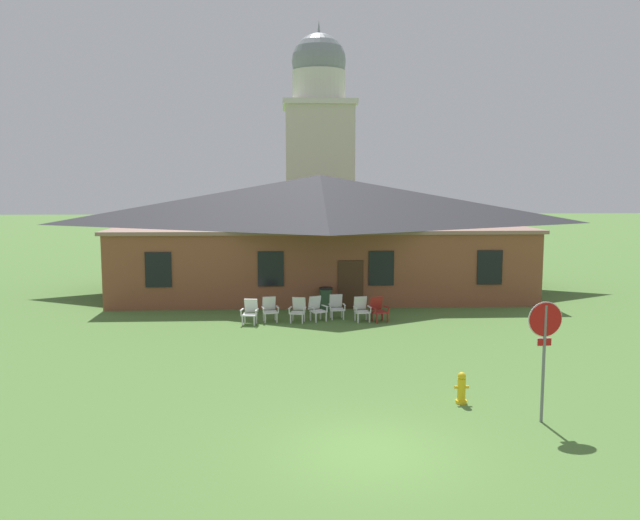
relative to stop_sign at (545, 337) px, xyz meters
The scene contains 13 objects.
ground_plane 4.76m from the stop_sign, 160.66° to the right, with size 200.00×200.00×0.00m, color #517A38.
brick_building 18.99m from the stop_sign, 102.45° to the left, with size 19.77×10.40×5.81m.
dome_tower 34.13m from the stop_sign, 95.79° to the left, with size 5.18×5.18×16.89m.
stop_sign is the anchor object (origin of this frame).
lawn_chair_by_porch 12.97m from the stop_sign, 123.99° to the left, with size 0.71×0.74×0.96m.
lawn_chair_near_door 12.95m from the stop_sign, 120.15° to the left, with size 0.71×0.75×0.96m.
lawn_chair_left_end 12.26m from the stop_sign, 116.03° to the left, with size 0.72×0.77×0.96m.
lawn_chair_middle 12.17m from the stop_sign, 112.41° to the left, with size 0.81×0.85×0.96m.
lawn_chair_right_end 12.22m from the stop_sign, 108.22° to the left, with size 0.67×0.70×0.96m.
lawn_chair_far_side 11.44m from the stop_sign, 104.57° to the left, with size 0.71×0.74×0.96m.
lawn_chair_under_eave 11.20m from the stop_sign, 101.41° to the left, with size 0.77×0.82×0.96m.
fire_hydrant 2.56m from the stop_sign, 138.10° to the left, with size 0.36×0.28×0.79m.
trash_bin 13.92m from the stop_sign, 107.28° to the left, with size 0.56×0.56×0.98m.
Camera 1 is at (-1.69, -12.44, 5.42)m, focal length 36.22 mm.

